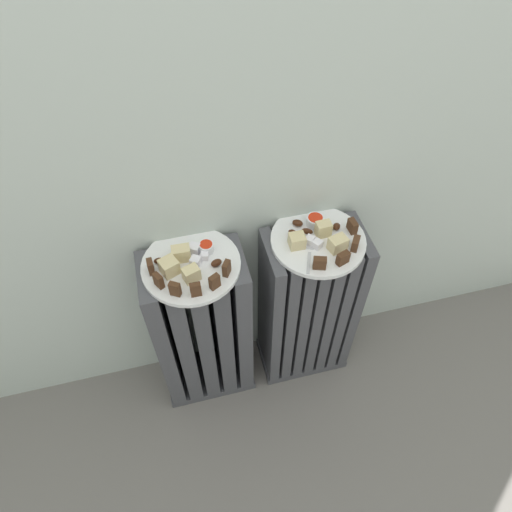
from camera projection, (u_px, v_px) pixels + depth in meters
The scene contains 35 objects.
ground_plane at pixel (277, 442), 1.49m from camera, with size 6.00×6.00×0.00m, color slate.
radiator_left at pixel (203, 331), 1.40m from camera, with size 0.29×0.17×0.62m.
radiator_right at pixel (308, 308), 1.45m from camera, with size 0.29×0.17×0.62m.
plate_left at pixel (191, 265), 1.15m from camera, with size 0.25×0.25×0.01m, color white.
plate_right at pixel (318, 241), 1.20m from camera, with size 0.25×0.25×0.01m, color white.
dark_cake_slice_left_0 at pixel (151, 267), 1.11m from camera, with size 0.03×0.01×0.04m, color #472B19.
dark_cake_slice_left_1 at pixel (158, 281), 1.09m from camera, with size 0.03×0.01×0.04m, color #472B19.
dark_cake_slice_left_2 at pixel (175, 289), 1.07m from camera, with size 0.03×0.01×0.04m, color #472B19.
dark_cake_slice_left_3 at pixel (196, 290), 1.07m from camera, with size 0.03×0.01×0.04m, color #472B19.
dark_cake_slice_left_4 at pixel (215, 282), 1.09m from camera, with size 0.03×0.01×0.04m, color #472B19.
dark_cake_slice_left_5 at pixel (227, 268), 1.11m from camera, with size 0.03×0.01×0.04m, color #472B19.
marble_cake_slice_left_0 at pixel (191, 274), 1.10m from camera, with size 0.04×0.03×0.04m, color beige.
marble_cake_slice_left_1 at pixel (169, 267), 1.11m from camera, with size 0.04×0.04×0.04m, color beige.
marble_cake_slice_left_2 at pixel (181, 254), 1.14m from camera, with size 0.05×0.03×0.04m, color beige.
turkish_delight_left_0 at pixel (195, 249), 1.16m from camera, with size 0.02×0.02×0.02m, color white.
turkish_delight_left_1 at pixel (196, 261), 1.14m from camera, with size 0.02×0.02×0.02m, color white.
turkish_delight_left_2 at pixel (205, 256), 1.15m from camera, with size 0.02×0.02×0.02m, color white.
medjool_date_left_0 at pixel (216, 263), 1.14m from camera, with size 0.03×0.02×0.02m, color #3D1E0F.
medjool_date_left_1 at pixel (159, 261), 1.14m from camera, with size 0.03×0.02×0.02m, color #3D1E0F.
jam_bowl_left at pixel (206, 247), 1.16m from camera, with size 0.04×0.04×0.02m.
dark_cake_slice_right_0 at pixel (320, 263), 1.13m from camera, with size 0.03×0.02×0.03m, color #472B19.
dark_cake_slice_right_1 at pixel (343, 258), 1.14m from camera, with size 0.03×0.02×0.03m, color #472B19.
dark_cake_slice_right_2 at pixel (355, 244), 1.17m from camera, with size 0.03×0.02×0.03m, color #472B19.
dark_cake_slice_right_3 at pixel (352, 226), 1.20m from camera, with size 0.03×0.02×0.03m, color #472B19.
marble_cake_slice_right_0 at pixel (338, 244), 1.16m from camera, with size 0.04×0.03×0.04m, color beige.
marble_cake_slice_right_1 at pixel (297, 241), 1.17m from camera, with size 0.04×0.04×0.04m, color beige.
marble_cake_slice_right_2 at pixel (323, 229), 1.19m from camera, with size 0.04×0.03×0.04m, color beige.
turkish_delight_right_0 at pixel (317, 244), 1.17m from camera, with size 0.02×0.02×0.02m, color white.
turkish_delight_right_1 at pixel (310, 240), 1.18m from camera, with size 0.02×0.02×0.02m, color white.
medjool_date_right_0 at pixel (307, 231), 1.21m from camera, with size 0.03×0.01×0.02m, color #3D1E0F.
medjool_date_right_1 at pixel (293, 233), 1.20m from camera, with size 0.03×0.02×0.02m, color #3D1E0F.
medjool_date_right_2 at pixel (298, 223), 1.22m from camera, with size 0.03×0.02×0.02m, color #3D1E0F.
medjool_date_right_3 at pixel (336, 227), 1.21m from camera, with size 0.02×0.02×0.02m, color #3D1E0F.
jam_bowl_right at pixel (315, 220), 1.22m from camera, with size 0.05×0.05×0.03m.
fork at pixel (309, 255), 1.16m from camera, with size 0.05×0.10×0.00m.
Camera 1 is at (-0.19, -0.45, 1.53)m, focal length 32.49 mm.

